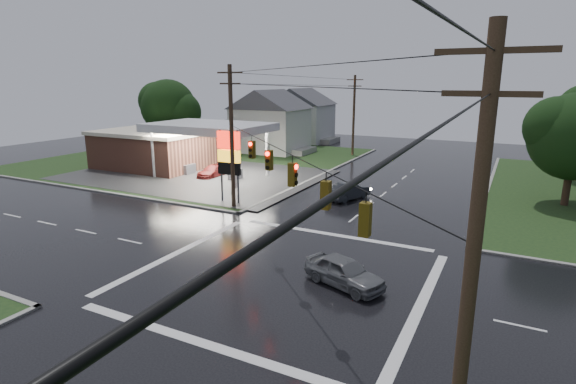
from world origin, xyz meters
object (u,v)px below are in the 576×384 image
at_px(utility_pole_se, 470,279).
at_px(utility_pole_n, 354,114).
at_px(car_pump, 213,171).
at_px(car_north, 348,191).
at_px(utility_pole_nw, 232,136).
at_px(tree_nw_behind, 169,107).
at_px(car_crossing, 344,272).
at_px(gas_station, 165,146).
at_px(house_far, 301,114).
at_px(house_near, 271,120).
at_px(pylon_sign, 229,155).

height_order(utility_pole_se, utility_pole_n, utility_pole_se).
bearing_deg(car_pump, car_north, -8.87).
bearing_deg(utility_pole_se, utility_pole_nw, 135.00).
bearing_deg(tree_nw_behind, car_crossing, -38.77).
relative_size(gas_station, house_far, 2.37).
bearing_deg(car_crossing, car_north, 39.51).
distance_m(utility_pole_nw, car_north, 10.95).
height_order(utility_pole_nw, car_pump, utility_pole_nw).
bearing_deg(utility_pole_se, utility_pole_n, 111.80).
xyz_separation_m(utility_pole_se, car_crossing, (-6.28, 9.72, -4.99)).
bearing_deg(car_north, utility_pole_nw, 60.16).
distance_m(utility_pole_se, car_north, 28.46).
height_order(utility_pole_n, car_crossing, utility_pole_n).
distance_m(utility_pole_nw, utility_pole_se, 26.87).
relative_size(utility_pole_se, house_far, 1.00).
bearing_deg(gas_station, car_pump, -10.38).
height_order(house_near, car_crossing, house_near).
relative_size(pylon_sign, utility_pole_se, 0.55).
relative_size(tree_nw_behind, car_north, 2.30).
xyz_separation_m(house_near, car_crossing, (24.17, -35.78, -3.68)).
bearing_deg(car_pump, house_near, 99.11).
bearing_deg(gas_station, car_north, -9.06).
bearing_deg(car_crossing, house_near, 54.53).
bearing_deg(pylon_sign, tree_nw_behind, 140.13).
distance_m(car_north, car_pump, 15.93).
xyz_separation_m(car_north, car_pump, (-15.76, 2.33, -0.10)).
relative_size(utility_pole_se, tree_nw_behind, 1.10).
xyz_separation_m(gas_station, pylon_sign, (15.18, -9.20, 1.46)).
xyz_separation_m(car_north, car_crossing, (5.43, -15.73, 0.01)).
distance_m(pylon_sign, car_pump, 11.31).
distance_m(pylon_sign, car_north, 10.46).
bearing_deg(utility_pole_n, pylon_sign, -92.08).
relative_size(house_near, car_north, 2.54).
xyz_separation_m(utility_pole_se, utility_pole_n, (-19.00, 47.50, -0.25)).
distance_m(gas_station, utility_pole_se, 45.83).
bearing_deg(utility_pole_nw, utility_pole_n, 90.00).
relative_size(utility_pole_se, car_crossing, 2.57).
bearing_deg(house_far, car_crossing, -62.22).
xyz_separation_m(utility_pole_n, house_far, (-12.45, 10.00, -1.06)).
height_order(utility_pole_nw, car_crossing, utility_pole_nw).
bearing_deg(car_pump, house_far, 97.19).
bearing_deg(utility_pole_nw, car_crossing, -36.10).
distance_m(gas_station, house_near, 17.07).
bearing_deg(gas_station, utility_pole_n, 48.53).
bearing_deg(house_near, car_north, -46.92).
relative_size(pylon_sign, car_pump, 1.41).
relative_size(pylon_sign, car_crossing, 1.40).
relative_size(gas_station, utility_pole_nw, 2.38).
bearing_deg(house_near, utility_pole_nw, -66.63).
distance_m(utility_pole_se, house_far, 65.55).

